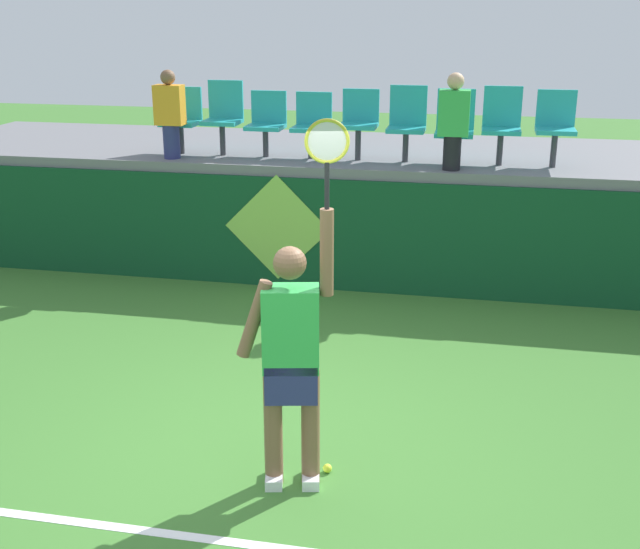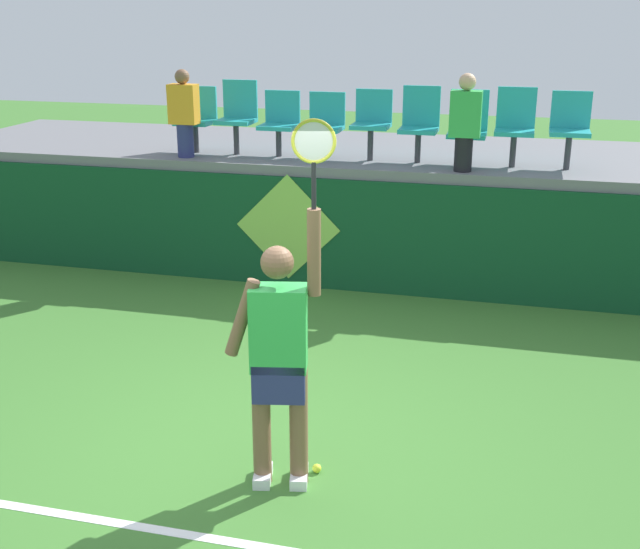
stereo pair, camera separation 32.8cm
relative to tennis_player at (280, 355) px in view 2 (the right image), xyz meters
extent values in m
plane|color=#3D752D|center=(-0.28, 0.35, -0.99)|extent=(40.00, 40.00, 0.00)
cube|color=#0F4223|center=(-0.28, 4.13, -0.32)|extent=(11.76, 0.20, 1.33)
cube|color=slate|center=(-0.28, 5.48, 0.40)|extent=(11.76, 2.80, 0.12)
cube|color=white|center=(-0.28, -0.74, -0.99)|extent=(10.58, 0.08, 0.01)
cube|color=white|center=(-0.13, -0.03, -0.95)|extent=(0.17, 0.28, 0.08)
cube|color=white|center=(0.12, 0.03, -0.95)|extent=(0.17, 0.28, 0.08)
cylinder|color=brown|center=(-0.13, -0.03, -0.55)|extent=(0.13, 0.13, 0.89)
cylinder|color=brown|center=(0.12, 0.03, -0.55)|extent=(0.13, 0.13, 0.89)
cube|color=navy|center=(-0.01, 0.00, -0.18)|extent=(0.40, 0.29, 0.28)
cube|color=green|center=(-0.01, 0.00, 0.19)|extent=(0.42, 0.29, 0.59)
sphere|color=brown|center=(-0.01, 0.00, 0.66)|extent=(0.22, 0.22, 0.22)
cylinder|color=brown|center=(-0.24, -0.05, 0.27)|extent=(0.27, 0.14, 0.55)
cylinder|color=brown|center=(0.23, 0.05, 0.73)|extent=(0.09, 0.09, 0.58)
cylinder|color=black|center=(0.23, 0.05, 1.17)|extent=(0.03, 0.03, 0.30)
torus|color=gold|center=(0.23, 0.05, 1.45)|extent=(0.28, 0.08, 0.28)
ellipsoid|color=silver|center=(0.23, 0.05, 1.45)|extent=(0.24, 0.07, 0.24)
sphere|color=#D1E533|center=(0.22, 0.17, -0.96)|extent=(0.07, 0.07, 0.07)
cylinder|color=#338CE5|center=(0.83, 4.28, 0.58)|extent=(0.06, 0.06, 0.23)
cylinder|color=#38383D|center=(-2.51, 4.67, 0.64)|extent=(0.07, 0.07, 0.35)
cube|color=teal|center=(-2.51, 4.67, 0.84)|extent=(0.44, 0.42, 0.05)
cube|color=teal|center=(-2.51, 4.86, 1.07)|extent=(0.44, 0.04, 0.40)
cylinder|color=#38383D|center=(-1.97, 4.67, 0.65)|extent=(0.07, 0.07, 0.38)
cube|color=teal|center=(-1.97, 4.67, 0.87)|extent=(0.44, 0.42, 0.05)
cube|color=teal|center=(-1.97, 4.86, 1.13)|extent=(0.44, 0.04, 0.46)
cylinder|color=#38383D|center=(-1.42, 4.67, 0.63)|extent=(0.07, 0.07, 0.34)
cube|color=teal|center=(-1.42, 4.67, 0.82)|extent=(0.44, 0.42, 0.05)
cube|color=teal|center=(-1.42, 4.86, 1.05)|extent=(0.44, 0.04, 0.39)
cylinder|color=#38383D|center=(-0.86, 4.67, 0.63)|extent=(0.07, 0.07, 0.33)
cube|color=teal|center=(-0.86, 4.67, 0.82)|extent=(0.44, 0.42, 0.05)
cube|color=teal|center=(-0.86, 4.86, 1.04)|extent=(0.44, 0.04, 0.39)
cylinder|color=#38383D|center=(-0.28, 4.67, 0.66)|extent=(0.07, 0.07, 0.38)
cube|color=teal|center=(-0.28, 4.67, 0.87)|extent=(0.44, 0.42, 0.05)
cube|color=teal|center=(-0.28, 4.86, 1.09)|extent=(0.44, 0.04, 0.39)
cylinder|color=#38383D|center=(0.29, 4.67, 0.64)|extent=(0.07, 0.07, 0.36)
cube|color=teal|center=(0.29, 4.67, 0.84)|extent=(0.44, 0.42, 0.05)
cube|color=teal|center=(0.29, 4.86, 1.10)|extent=(0.44, 0.04, 0.47)
cylinder|color=#38383D|center=(0.85, 4.67, 0.62)|extent=(0.07, 0.07, 0.32)
cube|color=teal|center=(0.85, 4.67, 0.81)|extent=(0.44, 0.42, 0.05)
cube|color=teal|center=(0.85, 4.86, 1.07)|extent=(0.44, 0.04, 0.47)
cylinder|color=#38383D|center=(1.38, 4.67, 0.65)|extent=(0.07, 0.07, 0.37)
cube|color=teal|center=(1.38, 4.67, 0.86)|extent=(0.44, 0.42, 0.05)
cube|color=teal|center=(1.38, 4.86, 1.12)|extent=(0.44, 0.04, 0.46)
cylinder|color=#38383D|center=(1.98, 4.67, 0.66)|extent=(0.07, 0.07, 0.39)
cube|color=teal|center=(1.98, 4.67, 0.88)|extent=(0.44, 0.42, 0.05)
cube|color=teal|center=(1.98, 4.86, 1.11)|extent=(0.44, 0.04, 0.42)
cylinder|color=navy|center=(-2.51, 4.34, 0.66)|extent=(0.20, 0.20, 0.40)
cube|color=orange|center=(-2.51, 4.34, 1.10)|extent=(0.34, 0.20, 0.47)
sphere|color=brown|center=(-2.51, 4.34, 1.42)|extent=(0.18, 0.18, 0.18)
cylinder|color=black|center=(0.85, 4.28, 0.66)|extent=(0.20, 0.20, 0.39)
cube|color=green|center=(0.85, 4.28, 1.10)|extent=(0.34, 0.20, 0.50)
sphere|color=#DBAD84|center=(0.85, 4.28, 1.44)|extent=(0.19, 0.19, 0.19)
cube|color=#0F4223|center=(-1.13, 4.03, -0.99)|extent=(0.90, 0.01, 0.00)
plane|color=#8CC64C|center=(-1.13, 4.02, -0.26)|extent=(1.27, 0.00, 1.27)
camera|label=1|loc=(1.16, -4.82, 2.26)|focal=45.09mm
camera|label=2|loc=(1.48, -4.75, 2.26)|focal=45.09mm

